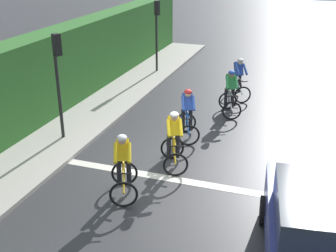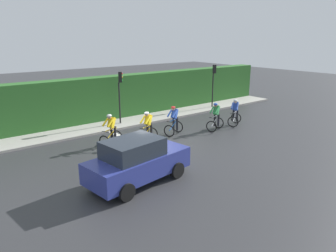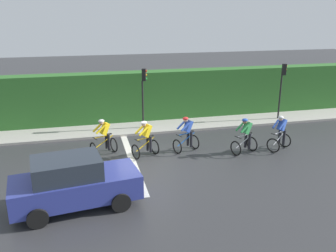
{
  "view_description": "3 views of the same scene",
  "coord_description": "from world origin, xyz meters",
  "px_view_note": "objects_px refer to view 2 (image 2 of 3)",
  "views": [
    {
      "loc": [
        3.11,
        -10.08,
        5.77
      ],
      "look_at": [
        -0.51,
        0.52,
        1.0
      ],
      "focal_mm": 46.3,
      "sensor_mm": 36.0,
      "label": 1
    },
    {
      "loc": [
        13.04,
        -8.94,
        5.41
      ],
      "look_at": [
        0.86,
        0.6,
        1.02
      ],
      "focal_mm": 33.8,
      "sensor_mm": 36.0,
      "label": 2
    },
    {
      "loc": [
        14.52,
        -2.47,
        6.2
      ],
      "look_at": [
        -0.7,
        1.19,
        1.18
      ],
      "focal_mm": 38.37,
      "sensor_mm": 36.0,
      "label": 3
    }
  ],
  "objects_px": {
    "cyclist_second": "(216,117)",
    "cyclist_trailing": "(111,130)",
    "cyclist_lead": "(235,113)",
    "traffic_light_near_crossing": "(120,90)",
    "car_navy": "(137,161)",
    "traffic_light_far_junction": "(214,80)",
    "cyclist_fourth": "(148,127)",
    "cyclist_mid": "(174,121)"
  },
  "relations": [
    {
      "from": "cyclist_second",
      "to": "cyclist_trailing",
      "type": "height_order",
      "value": "same"
    },
    {
      "from": "cyclist_lead",
      "to": "traffic_light_near_crossing",
      "type": "height_order",
      "value": "traffic_light_near_crossing"
    },
    {
      "from": "car_navy",
      "to": "traffic_light_far_junction",
      "type": "bearing_deg",
      "value": 122.28
    },
    {
      "from": "car_navy",
      "to": "cyclist_lead",
      "type": "bearing_deg",
      "value": 108.51
    },
    {
      "from": "cyclist_fourth",
      "to": "traffic_light_far_junction",
      "type": "xyz_separation_m",
      "value": [
        -3.68,
        8.68,
        1.43
      ]
    },
    {
      "from": "cyclist_lead",
      "to": "cyclist_fourth",
      "type": "distance_m",
      "value": 6.25
    },
    {
      "from": "cyclist_fourth",
      "to": "car_navy",
      "type": "relative_size",
      "value": 0.39
    },
    {
      "from": "cyclist_trailing",
      "to": "car_navy",
      "type": "height_order",
      "value": "car_navy"
    },
    {
      "from": "traffic_light_far_junction",
      "to": "cyclist_mid",
      "type": "bearing_deg",
      "value": -62.65
    },
    {
      "from": "cyclist_lead",
      "to": "cyclist_trailing",
      "type": "height_order",
      "value": "same"
    },
    {
      "from": "cyclist_fourth",
      "to": "cyclist_trailing",
      "type": "distance_m",
      "value": 1.91
    },
    {
      "from": "cyclist_fourth",
      "to": "cyclist_trailing",
      "type": "bearing_deg",
      "value": -111.3
    },
    {
      "from": "cyclist_second",
      "to": "cyclist_mid",
      "type": "height_order",
      "value": "same"
    },
    {
      "from": "cyclist_mid",
      "to": "car_navy",
      "type": "distance_m",
      "value": 6.35
    },
    {
      "from": "cyclist_lead",
      "to": "cyclist_second",
      "type": "relative_size",
      "value": 1.0
    },
    {
      "from": "cyclist_lead",
      "to": "cyclist_mid",
      "type": "relative_size",
      "value": 1.0
    },
    {
      "from": "traffic_light_near_crossing",
      "to": "car_navy",
      "type": "bearing_deg",
      "value": -25.72
    },
    {
      "from": "cyclist_lead",
      "to": "traffic_light_far_junction",
      "type": "bearing_deg",
      "value": 150.21
    },
    {
      "from": "cyclist_mid",
      "to": "traffic_light_near_crossing",
      "type": "xyz_separation_m",
      "value": [
        -3.62,
        -1.36,
        1.43
      ]
    },
    {
      "from": "cyclist_mid",
      "to": "traffic_light_far_junction",
      "type": "xyz_separation_m",
      "value": [
        -3.49,
        6.75,
        1.43
      ]
    },
    {
      "from": "cyclist_fourth",
      "to": "traffic_light_near_crossing",
      "type": "xyz_separation_m",
      "value": [
        -3.81,
        0.58,
        1.43
      ]
    },
    {
      "from": "cyclist_mid",
      "to": "cyclist_trailing",
      "type": "bearing_deg",
      "value": -97.7
    },
    {
      "from": "cyclist_trailing",
      "to": "traffic_light_near_crossing",
      "type": "xyz_separation_m",
      "value": [
        -3.12,
        2.37,
        1.43
      ]
    },
    {
      "from": "cyclist_fourth",
      "to": "traffic_light_far_junction",
      "type": "distance_m",
      "value": 9.54
    },
    {
      "from": "cyclist_trailing",
      "to": "cyclist_lead",
      "type": "bearing_deg",
      "value": 80.6
    },
    {
      "from": "cyclist_mid",
      "to": "traffic_light_near_crossing",
      "type": "height_order",
      "value": "traffic_light_near_crossing"
    },
    {
      "from": "cyclist_second",
      "to": "car_navy",
      "type": "height_order",
      "value": "car_navy"
    },
    {
      "from": "cyclist_mid",
      "to": "traffic_light_near_crossing",
      "type": "relative_size",
      "value": 0.5
    },
    {
      "from": "car_navy",
      "to": "traffic_light_near_crossing",
      "type": "distance_m",
      "value": 8.48
    },
    {
      "from": "cyclist_lead",
      "to": "cyclist_second",
      "type": "distance_m",
      "value": 1.77
    },
    {
      "from": "cyclist_second",
      "to": "traffic_light_near_crossing",
      "type": "xyz_separation_m",
      "value": [
        -4.47,
        -3.86,
        1.43
      ]
    },
    {
      "from": "car_navy",
      "to": "cyclist_fourth",
      "type": "bearing_deg",
      "value": 140.74
    },
    {
      "from": "cyclist_fourth",
      "to": "traffic_light_near_crossing",
      "type": "relative_size",
      "value": 0.5
    },
    {
      "from": "cyclist_second",
      "to": "traffic_light_far_junction",
      "type": "xyz_separation_m",
      "value": [
        -4.34,
        4.24,
        1.43
      ]
    },
    {
      "from": "cyclist_lead",
      "to": "traffic_light_near_crossing",
      "type": "xyz_separation_m",
      "value": [
        -4.44,
        -5.63,
        1.43
      ]
    },
    {
      "from": "cyclist_second",
      "to": "traffic_light_near_crossing",
      "type": "bearing_deg",
      "value": -139.18
    },
    {
      "from": "cyclist_second",
      "to": "traffic_light_far_junction",
      "type": "height_order",
      "value": "traffic_light_far_junction"
    },
    {
      "from": "cyclist_lead",
      "to": "car_navy",
      "type": "distance_m",
      "value": 9.77
    },
    {
      "from": "cyclist_mid",
      "to": "traffic_light_far_junction",
      "type": "distance_m",
      "value": 7.73
    },
    {
      "from": "cyclist_second",
      "to": "cyclist_trailing",
      "type": "xyz_separation_m",
      "value": [
        -1.35,
        -6.23,
        0.0
      ]
    },
    {
      "from": "traffic_light_far_junction",
      "to": "traffic_light_near_crossing",
      "type": "bearing_deg",
      "value": -90.92
    },
    {
      "from": "traffic_light_far_junction",
      "to": "car_navy",
      "type": "bearing_deg",
      "value": -57.72
    }
  ]
}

